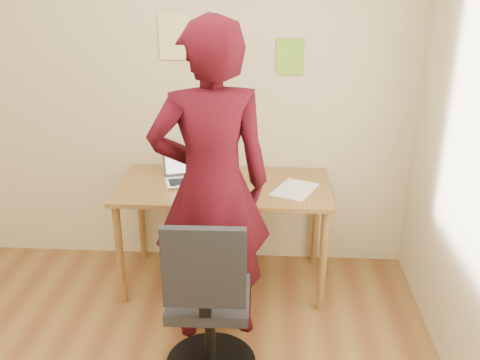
# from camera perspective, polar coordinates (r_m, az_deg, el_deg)

# --- Properties ---
(room) EXTENTS (3.58, 3.58, 2.78)m
(room) POSITION_cam_1_polar(r_m,az_deg,el_deg) (2.16, -17.30, 0.78)
(room) COLOR brown
(room) RESTS_ON ground
(desk) EXTENTS (1.40, 0.70, 0.74)m
(desk) POSITION_cam_1_polar(r_m,az_deg,el_deg) (3.57, -1.73, -1.79)
(desk) COLOR olive
(desk) RESTS_ON ground
(laptop) EXTENTS (0.36, 0.34, 0.21)m
(laptop) POSITION_cam_1_polar(r_m,az_deg,el_deg) (3.62, -5.73, 0.74)
(laptop) COLOR silver
(laptop) RESTS_ON desk
(paper_sheet) EXTENTS (0.34, 0.39, 0.00)m
(paper_sheet) POSITION_cam_1_polar(r_m,az_deg,el_deg) (3.48, 5.89, -0.99)
(paper_sheet) COLOR white
(paper_sheet) RESTS_ON desk
(phone) EXTENTS (0.08, 0.13, 0.01)m
(phone) POSITION_cam_1_polar(r_m,az_deg,el_deg) (3.34, 0.68, -1.87)
(phone) COLOR black
(phone) RESTS_ON desk
(wall_note_left) EXTENTS (0.21, 0.00, 0.30)m
(wall_note_left) POSITION_cam_1_polar(r_m,az_deg,el_deg) (3.70, -6.99, 14.91)
(wall_note_left) COLOR #FBE896
(wall_note_left) RESTS_ON room
(wall_note_mid) EXTENTS (0.21, 0.00, 0.30)m
(wall_note_mid) POSITION_cam_1_polar(r_m,az_deg,el_deg) (3.67, -2.60, 14.39)
(wall_note_mid) COLOR #FBE896
(wall_note_mid) RESTS_ON room
(wall_note_right) EXTENTS (0.18, 0.00, 0.24)m
(wall_note_right) POSITION_cam_1_polar(r_m,az_deg,el_deg) (3.66, 5.38, 12.98)
(wall_note_right) COLOR #85C82D
(wall_note_right) RESTS_ON room
(office_chair) EXTENTS (0.50, 0.50, 0.97)m
(office_chair) POSITION_cam_1_polar(r_m,az_deg,el_deg) (2.88, -3.39, -13.70)
(office_chair) COLOR black
(office_chair) RESTS_ON ground
(person) EXTENTS (0.77, 0.60, 1.88)m
(person) POSITION_cam_1_polar(r_m,az_deg,el_deg) (2.99, -3.07, -0.77)
(person) COLOR #3E0812
(person) RESTS_ON ground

